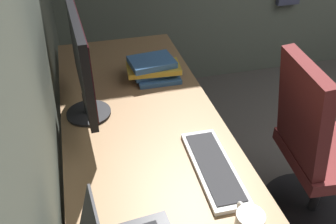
{
  "coord_description": "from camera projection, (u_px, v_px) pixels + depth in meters",
  "views": [
    {
      "loc": [
        -0.64,
        2.1,
        1.7
      ],
      "look_at": [
        0.38,
        1.83,
        0.95
      ],
      "focal_mm": 38.83,
      "sensor_mm": 36.0,
      "label": 1
    }
  ],
  "objects": [
    {
      "name": "keyboard_main",
      "position": [
        214.0,
        167.0,
        1.36
      ],
      "size": [
        0.42,
        0.15,
        0.02
      ],
      "color": "silver",
      "rests_on": "desk"
    },
    {
      "name": "book_stack_near",
      "position": [
        154.0,
        69.0,
        1.89
      ],
      "size": [
        0.21,
        0.29,
        0.1
      ],
      "color": "#38669E",
      "rests_on": "desk"
    },
    {
      "name": "desk",
      "position": [
        156.0,
        171.0,
        1.44
      ],
      "size": [
        2.31,
        0.7,
        0.73
      ],
      "color": "#936D47",
      "rests_on": "ground"
    },
    {
      "name": "monitor_primary",
      "position": [
        81.0,
        61.0,
        1.5
      ],
      "size": [
        0.58,
        0.2,
        0.47
      ],
      "color": "black",
      "rests_on": "desk"
    },
    {
      "name": "office_chair",
      "position": [
        316.0,
        157.0,
        1.82
      ],
      "size": [
        0.56,
        0.57,
        0.97
      ],
      "color": "maroon",
      "rests_on": "ground"
    }
  ]
}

